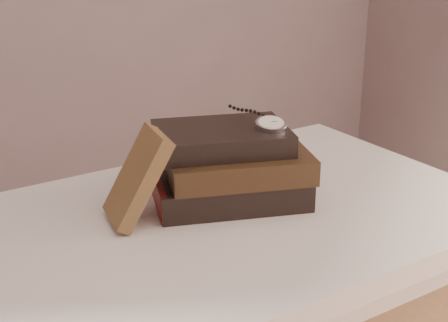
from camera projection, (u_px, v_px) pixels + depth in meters
table at (212, 263)px, 1.16m from camera, size 1.00×0.60×0.75m
book_stack at (230, 167)px, 1.17m from camera, size 0.31×0.27×0.13m
journal at (138, 178)px, 1.08m from camera, size 0.12×0.12×0.16m
pocket_watch at (269, 123)px, 1.14m from camera, size 0.07×0.16×0.02m
eyeglasses at (169, 147)px, 1.23m from camera, size 0.15×0.16×0.05m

